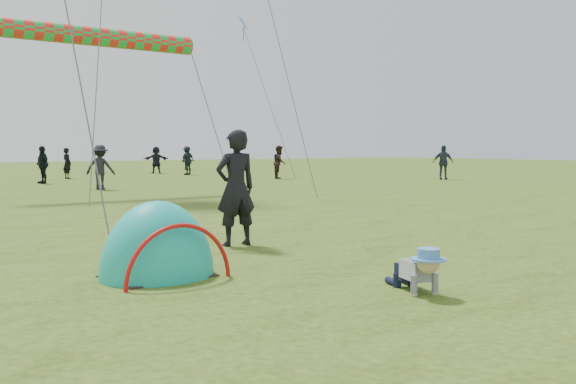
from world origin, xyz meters
TOP-DOWN VIEW (x-y plane):
  - ground at (0.00, 0.00)m, footprint 140.00×140.00m
  - crawling_toddler at (-1.20, -0.66)m, footprint 0.70×0.84m
  - popup_tent at (-3.19, 1.92)m, footprint 1.58×1.34m
  - standing_adult at (-1.03, 3.54)m, footprint 0.74×0.53m
  - crowd_person_2 at (11.01, 28.63)m, footprint 1.04×0.72m
  - crowd_person_3 at (2.18, 18.83)m, footprint 1.28×1.19m
  - crowd_person_6 at (3.81, 28.29)m, footprint 0.51×0.66m
  - crowd_person_8 at (18.99, 16.12)m, footprint 1.04×1.00m
  - crowd_person_9 at (14.94, 36.40)m, footprint 1.27×1.08m
  - crowd_person_11 at (10.52, 31.99)m, footprint 1.65×1.01m
  - crowd_person_13 at (12.72, 21.65)m, footprint 1.05×1.06m
  - crowd_person_14 at (1.50, 24.37)m, footprint 0.59×1.06m
  - rainbow_tube_kite at (1.22, 16.12)m, footprint 6.89×0.64m
  - diamond_kite_4 at (13.31, 26.06)m, footprint 0.84×0.84m

SIDE VIEW (x-z plane):
  - ground at x=0.00m, z-range 0.00..0.00m
  - popup_tent at x=-3.19m, z-range -0.97..0.97m
  - crawling_toddler at x=-1.20m, z-range 0.00..0.55m
  - crowd_person_6 at x=3.81m, z-range 0.00..1.61m
  - crowd_person_2 at x=11.01m, z-range 0.00..1.65m
  - crowd_person_11 at x=10.52m, z-range 0.00..1.70m
  - crowd_person_14 at x=1.50m, z-range 0.00..1.70m
  - crowd_person_9 at x=14.94m, z-range 0.00..1.71m
  - crowd_person_13 at x=12.72m, z-range 0.00..1.73m
  - crowd_person_3 at x=2.18m, z-range 0.00..1.74m
  - crowd_person_8 at x=18.99m, z-range 0.00..1.75m
  - standing_adult at x=-1.03m, z-range 0.00..1.93m
  - rainbow_tube_kite at x=1.22m, z-range 5.07..5.71m
  - diamond_kite_4 at x=13.31m, z-range 8.38..9.07m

